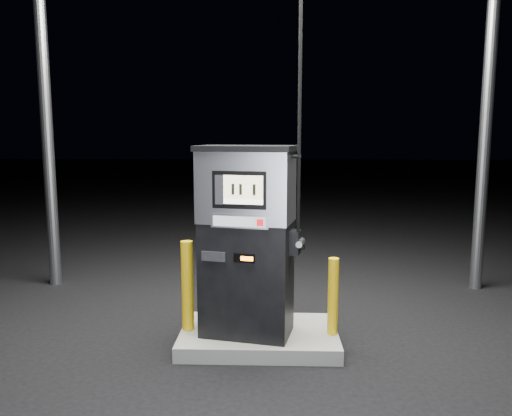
{
  "coord_description": "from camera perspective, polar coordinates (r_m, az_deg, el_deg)",
  "views": [
    {
      "loc": [
        0.13,
        -4.89,
        2.13
      ],
      "look_at": [
        -0.03,
        0.0,
        1.42
      ],
      "focal_mm": 35.0,
      "sensor_mm": 36.0,
      "label": 1
    }
  ],
  "objects": [
    {
      "name": "bollard_left",
      "position": [
        5.19,
        -7.85,
        -8.79
      ],
      "size": [
        0.16,
        0.16,
        0.93
      ],
      "primitive_type": "cylinder",
      "rotation": [
        0.0,
        0.0,
        -0.38
      ],
      "color": "yellow",
      "rests_on": "pump_island"
    },
    {
      "name": "ground",
      "position": [
        5.34,
        0.35,
        -15.21
      ],
      "size": [
        80.0,
        80.0,
        0.0
      ],
      "primitive_type": "plane",
      "color": "black",
      "rests_on": "ground"
    },
    {
      "name": "pump_island",
      "position": [
        5.31,
        0.35,
        -14.47
      ],
      "size": [
        1.6,
        1.0,
        0.15
      ],
      "primitive_type": "cube",
      "color": "gray",
      "rests_on": "ground"
    },
    {
      "name": "fuel_dispenser",
      "position": [
        4.91,
        -1.03,
        -3.6
      ],
      "size": [
        1.09,
        0.74,
        3.91
      ],
      "rotation": [
        0.0,
        0.0,
        -0.21
      ],
      "color": "black",
      "rests_on": "pump_island"
    },
    {
      "name": "bollard_right",
      "position": [
        5.1,
        8.79,
        -9.95
      ],
      "size": [
        0.13,
        0.13,
        0.78
      ],
      "primitive_type": "cylinder",
      "rotation": [
        0.0,
        0.0,
        0.24
      ],
      "color": "yellow",
      "rests_on": "pump_island"
    }
  ]
}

